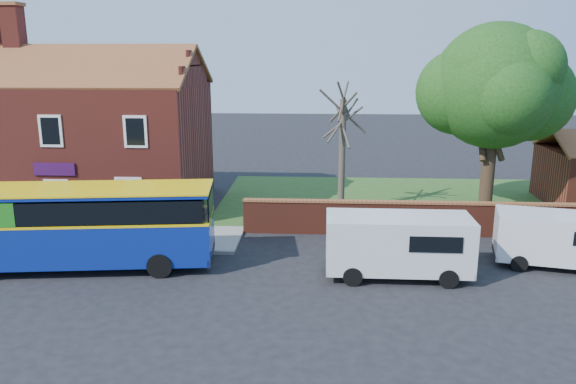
# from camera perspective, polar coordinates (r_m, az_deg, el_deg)

# --- Properties ---
(ground) EXTENTS (120.00, 120.00, 0.00)m
(ground) POSITION_cam_1_polar(r_m,az_deg,el_deg) (20.28, -12.90, -10.01)
(ground) COLOR black
(ground) RESTS_ON ground
(pavement) EXTENTS (18.00, 3.50, 0.12)m
(pavement) POSITION_cam_1_polar(r_m,az_deg,el_deg) (27.81, -23.63, -4.10)
(pavement) COLOR gray
(pavement) RESTS_ON ground
(kerb) EXTENTS (18.00, 0.15, 0.14)m
(kerb) POSITION_cam_1_polar(r_m,az_deg,el_deg) (26.34, -25.31, -5.22)
(kerb) COLOR slate
(kerb) RESTS_ON ground
(grass_strip) EXTENTS (26.00, 12.00, 0.04)m
(grass_strip) POSITION_cam_1_polar(r_m,az_deg,el_deg) (32.68, 16.47, -0.99)
(grass_strip) COLOR #426B28
(grass_strip) RESTS_ON ground
(shop_building) EXTENTS (12.30, 8.13, 10.50)m
(shop_building) POSITION_cam_1_polar(r_m,az_deg,el_deg) (32.16, -19.71, 4.72)
(shop_building) COLOR maroon
(shop_building) RESTS_ON ground
(boundary_wall) EXTENTS (22.00, 0.38, 1.60)m
(boundary_wall) POSITION_cam_1_polar(r_m,az_deg,el_deg) (26.88, 19.40, -2.63)
(boundary_wall) COLOR maroon
(boundary_wall) RESTS_ON ground
(bus) EXTENTS (10.65, 3.85, 3.17)m
(bus) POSITION_cam_1_polar(r_m,az_deg,el_deg) (23.04, -21.62, -2.97)
(bus) COLOR navy
(bus) RESTS_ON ground
(van_near) EXTENTS (5.30, 2.23, 2.32)m
(van_near) POSITION_cam_1_polar(r_m,az_deg,el_deg) (21.15, 11.15, -5.11)
(van_near) COLOR silver
(van_near) RESTS_ON ground
(van_far) EXTENTS (5.10, 2.89, 2.11)m
(van_far) POSITION_cam_1_polar(r_m,az_deg,el_deg) (24.12, 26.04, -4.22)
(van_far) COLOR silver
(van_far) RESTS_ON ground
(large_tree) EXTENTS (7.90, 6.25, 9.64)m
(large_tree) POSITION_cam_1_polar(r_m,az_deg,el_deg) (30.45, 20.32, 9.70)
(large_tree) COLOR black
(large_tree) RESTS_ON ground
(bare_tree) EXTENTS (2.41, 2.87, 6.42)m
(bare_tree) POSITION_cam_1_polar(r_m,az_deg,el_deg) (28.85, 5.52, 4.25)
(bare_tree) COLOR #4C4238
(bare_tree) RESTS_ON ground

